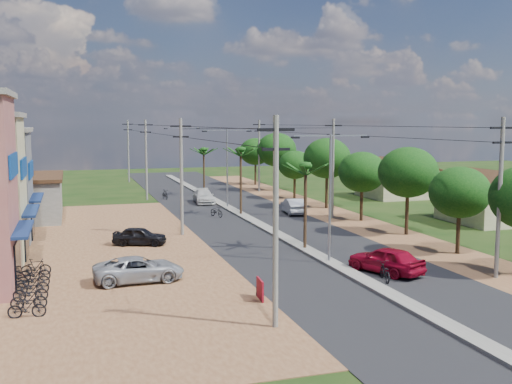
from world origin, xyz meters
TOP-DOWN VIEW (x-y plane):
  - ground at (0.00, 0.00)m, footprint 160.00×160.00m
  - road at (0.00, 15.00)m, footprint 12.00×110.00m
  - median at (0.00, 18.00)m, footprint 1.00×90.00m
  - dirt_lot_west at (-15.00, 8.00)m, footprint 18.00×46.00m
  - dirt_shoulder_east at (8.50, 15.00)m, footprint 5.00×90.00m
  - low_shed at (-21.00, 24.00)m, footprint 10.40×10.40m
  - house_east_near at (20.00, 10.00)m, footprint 7.60×7.50m
  - house_east_far at (21.00, 28.00)m, footprint 7.60×7.50m
  - tree_east_b at (9.30, 0.00)m, footprint 4.00×4.00m
  - tree_east_c at (9.70, 7.00)m, footprint 4.60×4.60m
  - tree_east_d at (9.40, 14.00)m, footprint 4.20×4.20m
  - tree_east_e at (9.60, 22.00)m, footprint 4.80×4.80m
  - tree_east_f at (9.20, 30.00)m, footprint 3.80×3.80m
  - tree_east_g at (9.80, 38.00)m, footprint 5.00×5.00m
  - tree_east_h at (9.50, 46.00)m, footprint 4.40×4.40m
  - palm_median_near at (0.00, 4.00)m, footprint 2.00×2.00m
  - palm_median_mid at (0.00, 20.00)m, footprint 2.00×2.00m
  - palm_median_far at (0.00, 36.00)m, footprint 2.00×2.00m
  - streetlight_near at (0.00, 0.00)m, footprint 5.10×0.18m
  - streetlight_mid at (0.00, 25.00)m, footprint 5.10×0.18m
  - streetlight_far at (0.00, 50.00)m, footprint 5.10×0.18m
  - utility_pole_w_a at (-7.00, -10.00)m, footprint 1.60×0.24m
  - utility_pole_w_b at (-7.00, 12.00)m, footprint 1.60×0.24m
  - utility_pole_w_c at (-7.00, 34.00)m, footprint 1.60×0.24m
  - utility_pole_w_d at (-7.00, 55.00)m, footprint 1.60×0.24m
  - utility_pole_e_a at (7.50, -6.00)m, footprint 1.60×0.24m
  - utility_pole_e_b at (7.50, 16.00)m, footprint 1.60×0.24m
  - utility_pole_e_c at (7.50, 38.00)m, footprint 1.60×0.24m
  - car_red_near at (2.09, -3.27)m, footprint 3.51×4.96m
  - car_silver_mid at (5.00, 19.38)m, footprint 2.09×4.64m
  - car_white_far at (-1.50, 29.36)m, footprint 2.29×5.01m
  - car_parked_silver at (-11.73, -0.86)m, footprint 5.00×2.47m
  - car_parked_dark at (-10.58, 9.03)m, footprint 4.06×2.71m
  - moto_rider_east at (1.20, -4.73)m, footprint 1.18×2.05m
  - moto_rider_west_a at (-2.40, 19.75)m, footprint 1.27×2.05m
  - moto_rider_west_b at (-5.00, 33.82)m, footprint 0.79×1.89m
  - roadside_sign at (-6.41, -6.00)m, footprint 0.19×1.26m
  - parked_scooter_row at (-17.18, -1.66)m, footprint 1.70×8.40m

SIDE VIEW (x-z plane):
  - ground at x=0.00m, z-range 0.00..0.00m
  - dirt_shoulder_east at x=8.50m, z-range 0.00..0.03m
  - dirt_lot_west at x=-15.00m, z-range 0.00..0.04m
  - road at x=0.00m, z-range 0.00..0.04m
  - median at x=0.00m, z-range 0.00..0.18m
  - parked_scooter_row at x=-17.18m, z-range 0.00..1.00m
  - moto_rider_east at x=1.20m, z-range 0.00..1.02m
  - moto_rider_west_a at x=-2.40m, z-range 0.00..1.02m
  - roadside_sign at x=-6.41m, z-range 0.00..1.05m
  - moto_rider_west_b at x=-5.00m, z-range 0.00..1.10m
  - car_parked_dark at x=-10.58m, z-range 0.00..1.28m
  - car_parked_silver at x=-11.73m, z-range 0.00..1.37m
  - car_white_far at x=-1.50m, z-range 0.00..1.42m
  - car_silver_mid at x=5.00m, z-range 0.00..1.48m
  - car_red_near at x=2.09m, z-range 0.00..1.57m
  - low_shed at x=-21.00m, z-range -0.01..3.94m
  - house_east_near at x=20.00m, z-range 0.09..4.69m
  - house_east_far at x=21.00m, z-range 0.09..4.69m
  - tree_east_f at x=9.20m, z-range 1.13..6.64m
  - tree_east_b at x=9.30m, z-range 1.20..7.03m
  - tree_east_d at x=9.40m, z-range 1.27..7.41m
  - tree_east_h at x=9.50m, z-range 1.38..7.90m
  - utility_pole_w_a at x=-7.00m, z-range 0.26..9.26m
  - utility_pole_w_b at x=-7.00m, z-range 0.26..9.26m
  - utility_pole_w_c at x=-7.00m, z-range 0.26..9.26m
  - utility_pole_w_d at x=-7.00m, z-range 0.26..9.26m
  - utility_pole_e_a at x=7.50m, z-range 0.26..9.26m
  - utility_pole_e_b at x=7.50m, z-range 0.26..9.26m
  - utility_pole_e_c at x=7.50m, z-range 0.26..9.26m
  - streetlight_near at x=0.00m, z-range 0.79..8.79m
  - streetlight_mid at x=0.00m, z-range 0.79..8.79m
  - streetlight_far at x=0.00m, z-range 0.79..8.79m
  - tree_east_c at x=9.70m, z-range 1.45..8.28m
  - tree_east_e at x=9.60m, z-range 1.52..8.66m
  - tree_east_g at x=9.80m, z-range 1.55..8.93m
  - palm_median_far at x=0.00m, z-range 2.34..8.19m
  - palm_median_near at x=0.00m, z-range 2.46..8.61m
  - palm_median_mid at x=0.00m, z-range 2.62..9.17m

